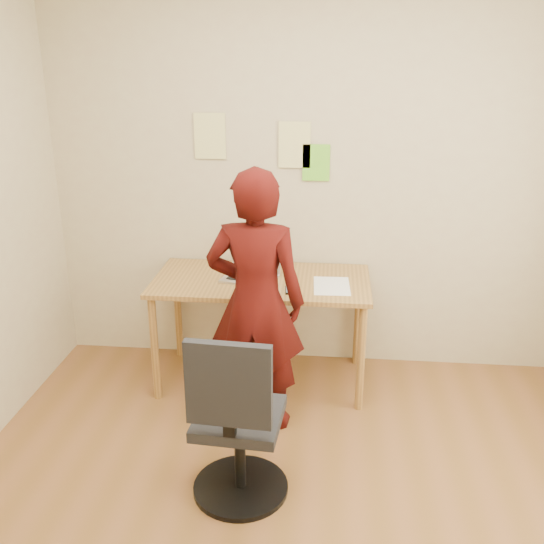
# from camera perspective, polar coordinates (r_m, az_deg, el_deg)

# --- Properties ---
(room) EXTENTS (3.58, 3.58, 2.78)m
(room) POSITION_cam_1_polar(r_m,az_deg,el_deg) (2.41, 1.41, 1.03)
(room) COLOR brown
(room) RESTS_ON ground
(desk) EXTENTS (1.40, 0.70, 0.74)m
(desk) POSITION_cam_1_polar(r_m,az_deg,el_deg) (3.96, -1.00, -1.84)
(desk) COLOR olive
(desk) RESTS_ON ground
(laptop) EXTENTS (0.40, 0.37, 0.24)m
(laptop) POSITION_cam_1_polar(r_m,az_deg,el_deg) (3.95, -1.87, 0.23)
(laptop) COLOR #B3B3BB
(laptop) RESTS_ON desk
(paper_sheet) EXTENTS (0.24, 0.33, 0.00)m
(paper_sheet) POSITION_cam_1_polar(r_m,az_deg,el_deg) (3.83, 5.64, -1.30)
(paper_sheet) COLOR white
(paper_sheet) RESTS_ON desk
(phone) EXTENTS (0.08, 0.13, 0.01)m
(phone) POSITION_cam_1_polar(r_m,az_deg,el_deg) (3.74, 1.75, -1.71)
(phone) COLOR black
(phone) RESTS_ON desk
(wall_note_left) EXTENTS (0.21, 0.00, 0.30)m
(wall_note_left) POSITION_cam_1_polar(r_m,az_deg,el_deg) (4.12, -5.87, 12.61)
(wall_note_left) COLOR #DFD985
(wall_note_left) RESTS_ON room
(wall_note_mid) EXTENTS (0.21, 0.00, 0.30)m
(wall_note_mid) POSITION_cam_1_polar(r_m,az_deg,el_deg) (4.06, 2.13, 11.87)
(wall_note_mid) COLOR #DFD985
(wall_note_mid) RESTS_ON room
(wall_note_right) EXTENTS (0.18, 0.00, 0.24)m
(wall_note_right) POSITION_cam_1_polar(r_m,az_deg,el_deg) (4.07, 4.17, 10.22)
(wall_note_right) COLOR #6ED12F
(wall_note_right) RESTS_ON room
(office_chair) EXTENTS (0.49, 0.49, 0.94)m
(office_chair) POSITION_cam_1_polar(r_m,az_deg,el_deg) (3.04, -3.35, -14.64)
(office_chair) COLOR black
(office_chair) RESTS_ON ground
(person) EXTENTS (0.59, 0.41, 1.57)m
(person) POSITION_cam_1_polar(r_m,az_deg,el_deg) (3.47, -1.54, -2.86)
(person) COLOR #390A07
(person) RESTS_ON ground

